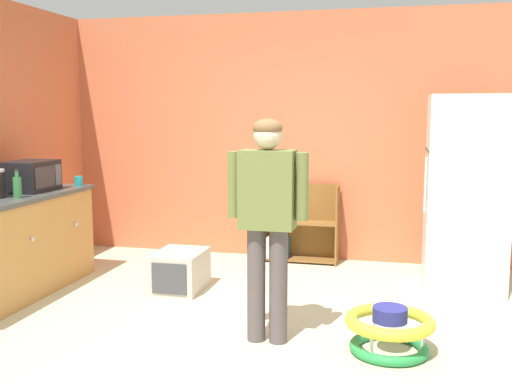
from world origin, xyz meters
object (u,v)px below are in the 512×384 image
object	(u,v)px
teal_cup	(79,181)
microwave	(31,176)
kitchen_counter	(1,250)
bookshelf	(296,228)
baby_walker	(389,330)
refrigerator	(466,193)
green_glass_bottle	(17,186)
pet_carrier	(180,271)
standing_person	(267,210)

from	to	relation	value
teal_cup	microwave	bearing A→B (deg)	-116.43
kitchen_counter	microwave	bearing A→B (deg)	90.01
bookshelf	baby_walker	world-z (taller)	bookshelf
baby_walker	microwave	xyz separation A→B (m)	(-3.28, 0.85, 0.88)
bookshelf	microwave	xyz separation A→B (m)	(-2.24, -1.49, 0.67)
refrigerator	teal_cup	distance (m)	3.71
kitchen_counter	baby_walker	size ratio (longest dim) A/B	3.53
green_glass_bottle	kitchen_counter	bearing A→B (deg)	-161.17
baby_walker	pet_carrier	distance (m)	2.15
pet_carrier	teal_cup	xyz separation A→B (m)	(-1.16, 0.28, 0.77)
pet_carrier	green_glass_bottle	world-z (taller)	green_glass_bottle
kitchen_counter	baby_walker	bearing A→B (deg)	-6.41
standing_person	refrigerator	bearing A→B (deg)	48.33
refrigerator	kitchen_counter	bearing A→B (deg)	-161.44
refrigerator	green_glass_bottle	world-z (taller)	refrigerator
standing_person	green_glass_bottle	world-z (taller)	standing_person
refrigerator	microwave	size ratio (longest dim) A/B	3.71
baby_walker	microwave	world-z (taller)	microwave
baby_walker	microwave	bearing A→B (deg)	165.49
bookshelf	standing_person	xyz separation A→B (m)	(0.18, -2.33, 0.58)
kitchen_counter	green_glass_bottle	distance (m)	0.57
bookshelf	baby_walker	distance (m)	2.57
refrigerator	pet_carrier	bearing A→B (deg)	-165.39
teal_cup	kitchen_counter	bearing A→B (deg)	-103.58
pet_carrier	standing_person	bearing A→B (deg)	-44.23
baby_walker	green_glass_bottle	xyz separation A→B (m)	(-3.12, 0.42, 0.84)
refrigerator	green_glass_bottle	bearing A→B (deg)	-161.45
kitchen_counter	baby_walker	distance (m)	3.31
bookshelf	microwave	bearing A→B (deg)	-146.31
kitchen_counter	teal_cup	xyz separation A→B (m)	(0.23, 0.93, 0.50)
standing_person	green_glass_bottle	size ratio (longest dim) A/B	6.44
standing_person	teal_cup	bearing A→B (deg)	149.56
kitchen_counter	green_glass_bottle	xyz separation A→B (m)	(0.16, 0.05, 0.55)
pet_carrier	teal_cup	bearing A→B (deg)	166.45
baby_walker	kitchen_counter	bearing A→B (deg)	173.59
pet_carrier	microwave	bearing A→B (deg)	-172.80
pet_carrier	green_glass_bottle	xyz separation A→B (m)	(-1.22, -0.60, 0.82)
pet_carrier	kitchen_counter	bearing A→B (deg)	-154.68
microwave	teal_cup	distance (m)	0.52
teal_cup	refrigerator	bearing A→B (deg)	5.89
bookshelf	pet_carrier	xyz separation A→B (m)	(-0.86, -1.32, -0.19)
refrigerator	microwave	xyz separation A→B (m)	(-3.91, -0.83, 0.15)
baby_walker	pet_carrier	size ratio (longest dim) A/B	1.09
standing_person	microwave	xyz separation A→B (m)	(-2.42, 0.84, 0.09)
teal_cup	pet_carrier	bearing A→B (deg)	-13.55
baby_walker	teal_cup	distance (m)	3.41
refrigerator	teal_cup	bearing A→B (deg)	-174.11
pet_carrier	green_glass_bottle	distance (m)	1.59
refrigerator	bookshelf	distance (m)	1.87
bookshelf	green_glass_bottle	world-z (taller)	green_glass_bottle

